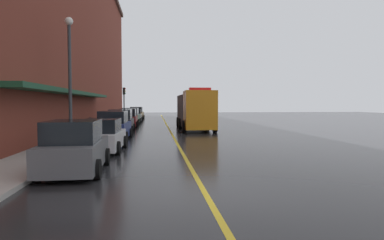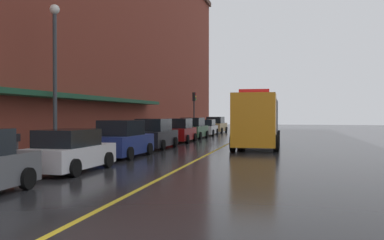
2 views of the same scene
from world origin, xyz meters
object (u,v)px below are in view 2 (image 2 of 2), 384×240
(parked_car_6, at_px, (206,128))
(utility_truck, at_px, (258,121))
(parked_car_2, at_px, (123,140))
(parked_car_5, at_px, (193,129))
(parked_car_4, at_px, (180,131))
(parking_meter_2, at_px, (71,139))
(parking_meter_0, at_px, (17,145))
(traffic_light_near, at_px, (194,105))
(parking_meter_4, at_px, (201,124))
(street_lamp_left, at_px, (55,65))
(parked_car_7, at_px, (216,125))
(parking_meter_1, at_px, (93,136))
(parked_car_3, at_px, (155,135))
(parked_car_1, at_px, (70,152))
(parking_meter_3, at_px, (92,137))

(parked_car_6, height_order, utility_truck, utility_truck)
(parked_car_2, xyz_separation_m, parked_car_5, (-0.09, 16.62, -0.01))
(parked_car_4, xyz_separation_m, parking_meter_2, (-1.38, -14.24, 0.20))
(parking_meter_0, xyz_separation_m, traffic_light_near, (0.06, 29.07, 2.10))
(parked_car_5, distance_m, parked_car_6, 5.61)
(utility_truck, height_order, parking_meter_4, utility_truck)
(parked_car_6, distance_m, street_lamp_left, 25.57)
(parked_car_7, distance_m, parking_meter_1, 28.96)
(parked_car_2, relative_size, parked_car_3, 0.93)
(parked_car_1, height_order, parking_meter_0, parked_car_1)
(traffic_light_near, bearing_deg, parked_car_2, -86.64)
(parked_car_4, relative_size, parking_meter_0, 3.15)
(parked_car_4, bearing_deg, utility_truck, -120.42)
(parking_meter_3, bearing_deg, parked_car_5, 85.69)
(parked_car_3, bearing_deg, parked_car_7, -0.27)
(parked_car_7, distance_m, traffic_light_near, 6.46)
(parked_car_7, bearing_deg, utility_truck, -161.38)
(parking_meter_1, bearing_deg, parked_car_7, 87.29)
(parking_meter_2, bearing_deg, parking_meter_0, -90.00)
(parked_car_7, xyz_separation_m, parking_meter_4, (-1.37, -2.16, 0.19))
(parked_car_1, height_order, parking_meter_4, parked_car_1)
(parked_car_2, distance_m, parking_meter_3, 1.54)
(parking_meter_3, bearing_deg, street_lamp_left, -104.18)
(parking_meter_0, distance_m, parking_meter_3, 5.88)
(parking_meter_3, bearing_deg, parked_car_4, 83.58)
(parked_car_5, height_order, street_lamp_left, street_lamp_left)
(parked_car_4, xyz_separation_m, street_lamp_left, (-1.98, -14.61, 3.54))
(parked_car_2, distance_m, parked_car_7, 28.45)
(parking_meter_2, xyz_separation_m, parking_meter_3, (0.00, 2.01, 0.00))
(parked_car_6, height_order, parking_meter_1, parked_car_6)
(parked_car_4, height_order, parking_meter_0, parked_car_4)
(parked_car_2, relative_size, parked_car_6, 0.93)
(street_lamp_left, bearing_deg, utility_truck, 53.01)
(utility_truck, bearing_deg, parked_car_3, -69.25)
(parked_car_1, bearing_deg, parked_car_2, 2.40)
(parked_car_4, bearing_deg, parked_car_7, -0.14)
(parked_car_4, distance_m, utility_truck, 7.31)
(utility_truck, xyz_separation_m, parking_meter_1, (-7.65, -8.41, -0.68))
(parking_meter_0, bearing_deg, traffic_light_near, 89.88)
(parked_car_1, height_order, street_lamp_left, street_lamp_left)
(parking_meter_4, xyz_separation_m, traffic_light_near, (0.06, -3.73, 2.10))
(parked_car_7, xyz_separation_m, parking_meter_2, (-1.37, -31.10, 0.19))
(parking_meter_0, bearing_deg, parked_car_5, 86.78)
(parking_meter_4, height_order, street_lamp_left, street_lamp_left)
(parked_car_6, relative_size, parking_meter_1, 3.45)
(parked_car_3, distance_m, parking_meter_0, 12.08)
(parked_car_6, distance_m, parked_car_7, 6.23)
(parked_car_1, xyz_separation_m, utility_truck, (6.19, 13.31, 0.98))
(parking_meter_1, relative_size, parking_meter_2, 1.00)
(parked_car_3, bearing_deg, parking_meter_3, 167.87)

